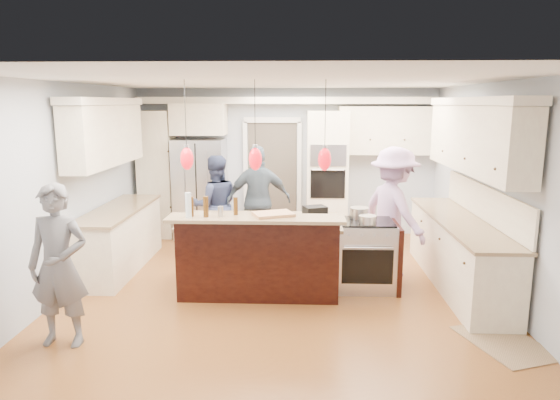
# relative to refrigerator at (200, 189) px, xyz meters

# --- Properties ---
(ground_plane) EXTENTS (6.00, 6.00, 0.00)m
(ground_plane) POSITION_rel_refrigerator_xyz_m (1.55, -2.64, -0.90)
(ground_plane) COLOR #A46C2D
(ground_plane) RESTS_ON ground
(room_shell) EXTENTS (5.54, 6.04, 2.72)m
(room_shell) POSITION_rel_refrigerator_xyz_m (1.55, -2.64, 0.92)
(room_shell) COLOR #B2BCC6
(room_shell) RESTS_ON ground
(refrigerator) EXTENTS (0.90, 0.70, 1.80)m
(refrigerator) POSITION_rel_refrigerator_xyz_m (0.00, 0.00, 0.00)
(refrigerator) COLOR #B7B7BC
(refrigerator) RESTS_ON ground
(oven_column) EXTENTS (0.72, 0.69, 2.30)m
(oven_column) POSITION_rel_refrigerator_xyz_m (2.30, 0.03, 0.25)
(oven_column) COLOR #FFF6CE
(oven_column) RESTS_ON ground
(back_upper_cabinets) EXTENTS (5.30, 0.61, 2.54)m
(back_upper_cabinets) POSITION_rel_refrigerator_xyz_m (0.80, 0.12, 0.77)
(back_upper_cabinets) COLOR #FFF6CE
(back_upper_cabinets) RESTS_ON ground
(right_counter_run) EXTENTS (0.64, 3.10, 2.51)m
(right_counter_run) POSITION_rel_refrigerator_xyz_m (3.99, -2.34, 0.16)
(right_counter_run) COLOR #FFF6CE
(right_counter_run) RESTS_ON ground
(left_cabinets) EXTENTS (0.64, 2.30, 2.51)m
(left_cabinets) POSITION_rel_refrigerator_xyz_m (-0.89, -1.84, 0.16)
(left_cabinets) COLOR #FFF6CE
(left_cabinets) RESTS_ON ground
(kitchen_island) EXTENTS (2.10, 1.46, 1.12)m
(kitchen_island) POSITION_rel_refrigerator_xyz_m (1.30, -2.57, -0.41)
(kitchen_island) COLOR black
(kitchen_island) RESTS_ON ground
(island_range) EXTENTS (0.82, 0.71, 0.92)m
(island_range) POSITION_rel_refrigerator_xyz_m (2.71, -2.49, -0.44)
(island_range) COLOR #B7B7BC
(island_range) RESTS_ON ground
(pendant_lights) EXTENTS (1.75, 0.15, 1.03)m
(pendant_lights) POSITION_rel_refrigerator_xyz_m (1.30, -3.15, 0.90)
(pendant_lights) COLOR black
(pendant_lights) RESTS_ON ground
(person_bar_end) EXTENTS (0.62, 0.41, 1.67)m
(person_bar_end) POSITION_rel_refrigerator_xyz_m (-0.59, -4.21, -0.06)
(person_bar_end) COLOR slate
(person_bar_end) RESTS_ON ground
(person_far_left) EXTENTS (0.93, 0.82, 1.62)m
(person_far_left) POSITION_rel_refrigerator_xyz_m (0.45, -1.04, -0.09)
(person_far_left) COLOR navy
(person_far_left) RESTS_ON ground
(person_far_right) EXTENTS (1.11, 0.65, 1.78)m
(person_far_right) POSITION_rel_refrigerator_xyz_m (1.15, -1.04, -0.01)
(person_far_right) COLOR #465562
(person_far_right) RESTS_ON ground
(person_range_side) EXTENTS (1.17, 1.37, 1.84)m
(person_range_side) POSITION_rel_refrigerator_xyz_m (3.15, -1.91, 0.02)
(person_range_side) COLOR #BE97CB
(person_range_side) RESTS_ON ground
(floor_rug) EXTENTS (0.94, 1.13, 0.01)m
(floor_rug) POSITION_rel_refrigerator_xyz_m (3.95, -4.03, -0.89)
(floor_rug) COLOR #9A7754
(floor_rug) RESTS_ON ground
(water_bottle) EXTENTS (0.08, 0.08, 0.30)m
(water_bottle) POSITION_rel_refrigerator_xyz_m (0.52, -3.27, 0.37)
(water_bottle) COLOR silver
(water_bottle) RESTS_ON kitchen_island
(beer_bottle_a) EXTENTS (0.07, 0.07, 0.23)m
(beer_bottle_a) POSITION_rel_refrigerator_xyz_m (0.54, -3.18, 0.34)
(beer_bottle_a) COLOR #462A0C
(beer_bottle_a) RESTS_ON kitchen_island
(beer_bottle_b) EXTENTS (0.08, 0.08, 0.25)m
(beer_bottle_b) POSITION_rel_refrigerator_xyz_m (0.72, -3.21, 0.34)
(beer_bottle_b) COLOR #462A0C
(beer_bottle_b) RESTS_ON kitchen_island
(beer_bottle_c) EXTENTS (0.07, 0.07, 0.21)m
(beer_bottle_c) POSITION_rel_refrigerator_xyz_m (1.05, -3.08, 0.33)
(beer_bottle_c) COLOR #462A0C
(beer_bottle_c) RESTS_ON kitchen_island
(drink_can) EXTENTS (0.08, 0.08, 0.12)m
(drink_can) POSITION_rel_refrigerator_xyz_m (0.88, -3.17, 0.28)
(drink_can) COLOR #B7B7BC
(drink_can) RESTS_ON kitchen_island
(cutting_board) EXTENTS (0.54, 0.46, 0.04)m
(cutting_board) POSITION_rel_refrigerator_xyz_m (1.50, -3.11, 0.24)
(cutting_board) COLOR tan
(cutting_board) RESTS_ON kitchen_island
(pot_large) EXTENTS (0.25, 0.25, 0.15)m
(pot_large) POSITION_rel_refrigerator_xyz_m (2.61, -2.34, 0.09)
(pot_large) COLOR #B7B7BC
(pot_large) RESTS_ON island_range
(pot_small) EXTENTS (0.22, 0.22, 0.11)m
(pot_small) POSITION_rel_refrigerator_xyz_m (2.68, -2.66, 0.07)
(pot_small) COLOR #B7B7BC
(pot_small) RESTS_ON island_range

